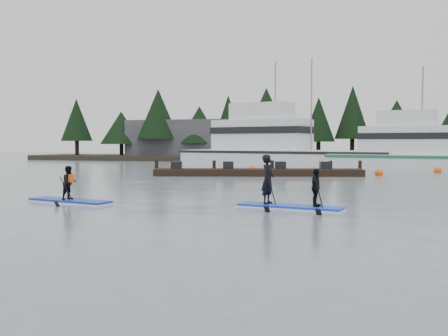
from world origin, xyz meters
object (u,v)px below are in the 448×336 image
(fishing_boat_large, at_px, (279,157))
(paddleboard_duo, at_px, (288,191))
(floating_dock, at_px, (258,172))
(paddleboard_solo, at_px, (70,192))
(fishing_boat_medium, at_px, (425,162))

(fishing_boat_large, height_order, paddleboard_duo, fishing_boat_large)
(floating_dock, height_order, paddleboard_solo, paddleboard_solo)
(fishing_boat_medium, bearing_deg, floating_dock, -128.89)
(fishing_boat_large, xyz_separation_m, fishing_boat_medium, (12.61, -4.12, -0.19))
(fishing_boat_large, relative_size, fishing_boat_medium, 1.26)
(floating_dock, distance_m, paddleboard_solo, 16.97)
(floating_dock, bearing_deg, fishing_boat_large, 79.98)
(fishing_boat_medium, distance_m, floating_dock, 15.33)
(paddleboard_duo, bearing_deg, paddleboard_solo, -165.43)
(fishing_boat_large, relative_size, paddleboard_solo, 5.93)
(fishing_boat_large, relative_size, floating_dock, 1.51)
(floating_dock, bearing_deg, fishing_boat_medium, 26.81)
(paddleboard_solo, bearing_deg, fishing_boat_large, 97.06)
(fishing_boat_medium, relative_size, floating_dock, 1.19)
(paddleboard_duo, bearing_deg, floating_dock, 115.73)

